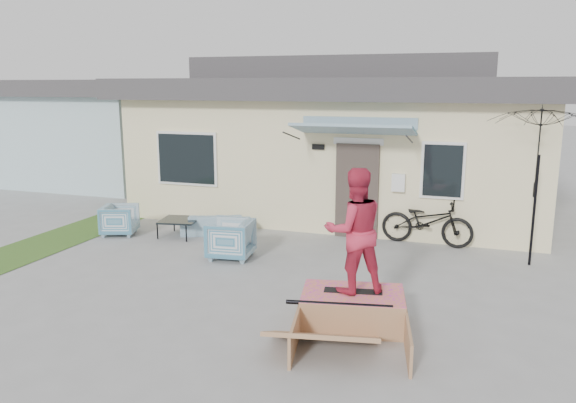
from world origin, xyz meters
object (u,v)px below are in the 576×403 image
(coffee_table, at_px, (180,228))
(armchair_right, at_px, (230,237))
(armchair_left, at_px, (120,218))
(skateboard, at_px, (353,290))
(loveseat, at_px, (216,220))
(skate_ramp, at_px, (353,309))
(skater, at_px, (355,228))
(patio_umbrella, at_px, (537,174))
(bicycle, at_px, (427,216))

(coffee_table, bearing_deg, armchair_right, -32.22)
(armchair_left, bearing_deg, skateboard, -135.89)
(loveseat, height_order, armchair_left, armchair_left)
(skate_ramp, bearing_deg, skateboard, 90.00)
(skateboard, bearing_deg, skater, 0.00)
(coffee_table, relative_size, patio_umbrella, 0.35)
(loveseat, bearing_deg, coffee_table, 13.97)
(bicycle, bearing_deg, patio_umbrella, -105.90)
(skate_ramp, bearing_deg, patio_umbrella, 44.36)
(skater, bearing_deg, loveseat, -73.76)
(armchair_right, height_order, skateboard, armchair_right)
(armchair_left, distance_m, skater, 6.87)
(loveseat, distance_m, skate_ramp, 5.63)
(patio_umbrella, distance_m, skater, 4.53)
(coffee_table, distance_m, skate_ramp, 5.81)
(loveseat, relative_size, skate_ramp, 0.83)
(coffee_table, relative_size, skater, 0.46)
(armchair_left, xyz_separation_m, bicycle, (6.68, 1.42, 0.24))
(armchair_left, bearing_deg, bicycle, -97.08)
(skate_ramp, height_order, skateboard, skateboard)
(skater, bearing_deg, skate_ramp, 70.85)
(patio_umbrella, relative_size, skateboard, 2.83)
(armchair_left, height_order, skateboard, armchair_left)
(coffee_table, xyz_separation_m, skate_ramp, (4.70, -3.42, 0.04))
(armchair_left, distance_m, skateboard, 6.79)
(skate_ramp, bearing_deg, skater, 90.00)
(armchair_right, xyz_separation_m, coffee_table, (-1.76, 1.11, -0.22))
(patio_umbrella, bearing_deg, coffee_table, -177.48)
(loveseat, height_order, armchair_right, armchair_right)
(skate_ramp, bearing_deg, coffee_table, 133.17)
(patio_umbrella, bearing_deg, armchair_left, -175.87)
(loveseat, relative_size, coffee_table, 1.97)
(armchair_right, bearing_deg, bicycle, 115.29)
(skate_ramp, xyz_separation_m, skater, (-0.01, 0.05, 1.17))
(skater, bearing_deg, armchair_left, -56.81)
(patio_umbrella, bearing_deg, skater, -125.25)
(bicycle, bearing_deg, skateboard, 177.92)
(armchair_right, distance_m, skateboard, 3.71)
(loveseat, bearing_deg, bicycle, 164.11)
(armchair_left, bearing_deg, skater, -135.89)
(coffee_table, relative_size, skateboard, 0.98)
(armchair_right, distance_m, skater, 3.84)
(coffee_table, xyz_separation_m, patio_umbrella, (7.30, 0.32, 1.55))
(skate_ramp, bearing_deg, bicycle, 71.50)
(coffee_table, height_order, patio_umbrella, patio_umbrella)
(armchair_left, relative_size, coffee_table, 0.94)
(patio_umbrella, bearing_deg, loveseat, 178.46)
(armchair_right, relative_size, patio_umbrella, 0.36)
(skate_ramp, relative_size, skateboard, 2.32)
(coffee_table, height_order, bicycle, bicycle)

